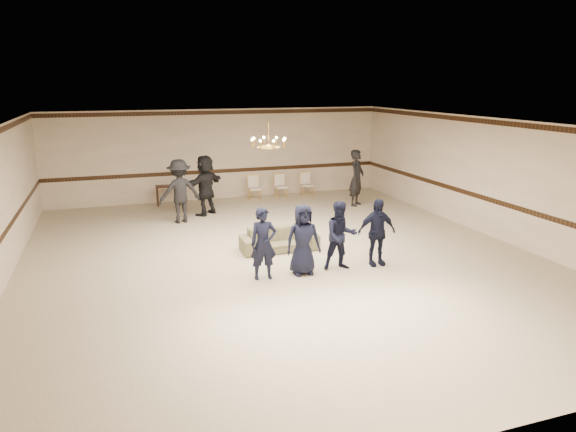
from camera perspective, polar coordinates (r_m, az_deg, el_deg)
name	(u,v)px	position (r m, az deg, el deg)	size (l,w,h in m)	color
room	(281,193)	(12.17, -0.73, 2.58)	(12.01, 14.01, 3.21)	beige
chair_rail	(221,171)	(18.93, -7.37, 4.92)	(12.00, 0.02, 0.14)	#341E0F
crown_molding	(219,112)	(18.70, -7.58, 11.22)	(12.00, 0.02, 0.14)	#341E0F
chandelier	(269,134)	(12.92, -2.15, 9.00)	(0.94, 0.94, 0.89)	gold
boy_a	(263,244)	(11.04, -2.72, -3.05)	(0.57, 0.38, 1.57)	black
boy_b	(303,240)	(11.32, 1.66, -2.61)	(0.77, 0.50, 1.57)	black
boy_c	(341,236)	(11.65, 5.82, -2.18)	(0.76, 0.59, 1.57)	black
boy_d	(377,232)	(12.04, 9.72, -1.76)	(0.92, 0.38, 1.57)	black
settee	(279,239)	(13.03, -0.97, -2.59)	(1.93, 0.76, 0.56)	olive
adult_left	(180,191)	(15.82, -11.83, 2.69)	(1.24, 0.71, 1.91)	black
adult_mid	(205,185)	(16.62, -9.07, 3.38)	(1.77, 0.56, 1.91)	black
adult_right	(357,178)	(17.82, 7.56, 4.18)	(0.70, 0.46, 1.91)	black
banquet_chair_left	(254,188)	(18.56, -3.71, 3.06)	(0.42, 0.42, 0.88)	beige
banquet_chair_mid	(281,187)	(18.84, -0.77, 3.26)	(0.42, 0.42, 0.88)	beige
banquet_chair_right	(307,185)	(19.17, 2.08, 3.45)	(0.42, 0.42, 0.88)	beige
console_table	(168,195)	(18.24, -13.00, 2.22)	(0.83, 0.35, 0.70)	#351C11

